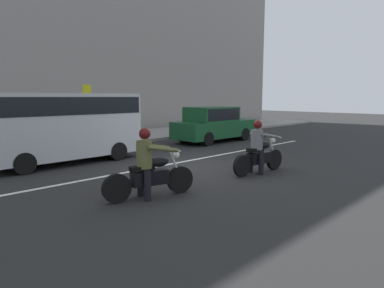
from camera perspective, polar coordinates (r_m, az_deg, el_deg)
The scene contains 9 objects.
ground_plane at distance 10.68m, azimuth 0.29°, elevation -3.97°, with size 80.00×80.00×0.00m, color #242424.
sidewalk_slab at distance 17.19m, azimuth -19.00°, elevation 0.40°, with size 40.00×4.40×0.14m, color gray.
lane_marking_stripe at distance 10.79m, azimuth -6.22°, elevation -3.87°, with size 18.00×0.14×0.01m, color silver.
motorcycle_with_rider_gray at distance 9.98m, azimuth 11.25°, elevation -1.25°, with size 2.08×0.70×1.55m.
motorcycle_with_rider_olive at distance 7.44m, azimuth -7.28°, elevation -4.32°, with size 2.10×0.84×1.56m.
parked_van_silver at distance 12.03m, azimuth -21.14°, elevation 3.36°, with size 5.03×1.96×2.33m.
parked_sedan_forest_green at distance 16.69m, azimuth 3.66°, elevation 3.41°, with size 4.47×1.82×1.72m.
street_sign_post at distance 16.57m, azimuth -17.32°, elevation 6.02°, with size 0.44×0.08×2.66m.
pedestrian_bystander at distance 17.06m, azimuth -26.09°, elevation 3.65°, with size 0.34×0.34×1.74m.
Camera 1 is at (-7.41, -7.36, 2.22)m, focal length 31.48 mm.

